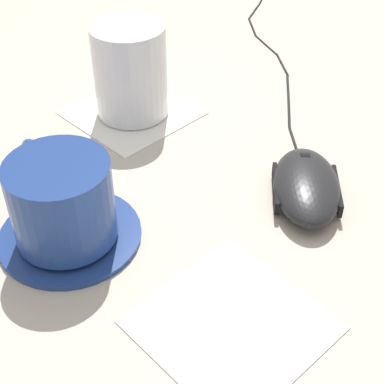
% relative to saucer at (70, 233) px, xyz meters
% --- Properties ---
extents(ground_plane, '(3.00, 3.00, 0.00)m').
position_rel_saucer_xyz_m(ground_plane, '(0.05, 0.09, -0.00)').
color(ground_plane, '#B2A899').
extents(saucer, '(0.13, 0.13, 0.01)m').
position_rel_saucer_xyz_m(saucer, '(0.00, 0.00, 0.00)').
color(saucer, navy).
rests_on(saucer, ground).
extents(coffee_cup, '(0.11, 0.09, 0.07)m').
position_rel_saucer_xyz_m(coffee_cup, '(-0.00, -0.00, 0.04)').
color(coffee_cup, navy).
rests_on(coffee_cup, saucer).
extents(computer_mouse, '(0.10, 0.13, 0.03)m').
position_rel_saucer_xyz_m(computer_mouse, '(0.16, 0.15, 0.01)').
color(computer_mouse, black).
rests_on(computer_mouse, ground).
extents(mouse_cable, '(0.22, 0.42, 0.00)m').
position_rel_saucer_xyz_m(mouse_cable, '(0.02, 0.41, -0.00)').
color(mouse_cable, black).
rests_on(mouse_cable, ground).
extents(napkin_under_glass, '(0.16, 0.16, 0.00)m').
position_rel_saucer_xyz_m(napkin_under_glass, '(-0.06, 0.20, -0.00)').
color(napkin_under_glass, silver).
rests_on(napkin_under_glass, ground).
extents(drinking_glass, '(0.08, 0.08, 0.10)m').
position_rel_saucer_xyz_m(drinking_glass, '(-0.06, 0.20, 0.05)').
color(drinking_glass, silver).
rests_on(drinking_glass, napkin_under_glass).
extents(napkin_spare, '(0.16, 0.16, 0.00)m').
position_rel_saucer_xyz_m(napkin_spare, '(0.17, -0.02, -0.00)').
color(napkin_spare, white).
rests_on(napkin_spare, ground).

